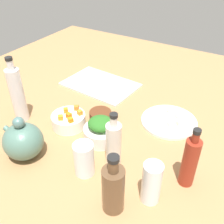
{
  "coord_description": "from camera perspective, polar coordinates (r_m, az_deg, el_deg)",
  "views": [
    {
      "loc": [
        -44.52,
        74.26,
        69.25
      ],
      "look_at": [
        0.0,
        0.0,
        8.0
      ],
      "focal_mm": 42.02,
      "sensor_mm": 36.0,
      "label": 1
    }
  ],
  "objects": [
    {
      "name": "bowl_greens",
      "position": [
        0.99,
        -2.4,
        -4.78
      ],
      "size": [
        13.03,
        13.03,
        5.54
      ],
      "primitive_type": "cylinder",
      "color": "white",
      "rests_on": "tabletop"
    },
    {
      "name": "dumpling_0",
      "position": [
        1.35,
        1.7,
        6.96
      ],
      "size": [
        6.34,
        6.51,
        2.84
      ],
      "primitive_type": "pyramid",
      "rotation": [
        0.0,
        0.0,
        2.11
      ],
      "color": "beige",
      "rests_on": "cutting_board"
    },
    {
      "name": "cutting_board",
      "position": [
        1.35,
        -2.55,
        5.99
      ],
      "size": [
        37.58,
        26.98,
        1.0
      ],
      "primitive_type": "cube",
      "rotation": [
        0.0,
        0.0,
        -0.08
      ],
      "color": "silver",
      "rests_on": "tabletop"
    },
    {
      "name": "carrot_cube_1",
      "position": [
        1.07,
        -10.03,
        0.37
      ],
      "size": [
        2.54,
        2.54,
        1.8
      ],
      "primitive_type": "cube",
      "rotation": [
        0.0,
        0.0,
        0.75
      ],
      "color": "orange",
      "rests_on": "bowl_carrots"
    },
    {
      "name": "carrot_cube_3",
      "position": [
        1.03,
        -11.13,
        -1.2
      ],
      "size": [
        2.53,
        2.53,
        1.8
      ],
      "primitive_type": "cube",
      "rotation": [
        0.0,
        0.0,
        2.23
      ],
      "color": "orange",
      "rests_on": "bowl_carrots"
    },
    {
      "name": "plate_tofu",
      "position": [
        1.11,
        12.28,
        -2.01
      ],
      "size": [
        22.82,
        22.82,
        1.2
      ],
      "primitive_type": "cylinder",
      "color": "white",
      "rests_on": "tabletop"
    },
    {
      "name": "tofu_cube_6",
      "position": [
        1.07,
        10.17,
        -2.01
      ],
      "size": [
        2.53,
        2.53,
        2.2
      ],
      "primitive_type": "cube",
      "rotation": [
        0.0,
        0.0,
        2.98
      ],
      "color": "white",
      "rests_on": "plate_tofu"
    },
    {
      "name": "tofu_cube_2",
      "position": [
        1.06,
        12.61,
        -2.8
      ],
      "size": [
        3.11,
        3.11,
        2.2
      ],
      "primitive_type": "cube",
      "rotation": [
        0.0,
        0.0,
        2.3
      ],
      "color": "white",
      "rests_on": "plate_tofu"
    },
    {
      "name": "bottle_2",
      "position": [
        0.83,
        16.58,
        -10.31
      ],
      "size": [
        4.69,
        4.69,
        21.35
      ],
      "color": "maroon",
      "rests_on": "tabletop"
    },
    {
      "name": "dumpling_3",
      "position": [
        1.33,
        -3.86,
        6.55
      ],
      "size": [
        5.33,
        4.81,
        3.18
      ],
      "primitive_type": "pyramid",
      "rotation": [
        0.0,
        0.0,
        6.13
      ],
      "color": "beige",
      "rests_on": "cutting_board"
    },
    {
      "name": "tofu_cube_5",
      "position": [
        1.08,
        14.44,
        -2.36
      ],
      "size": [
        3.11,
        3.11,
        2.2
      ],
      "primitive_type": "cube",
      "rotation": [
        0.0,
        0.0,
        2.42
      ],
      "color": "#EBEECB",
      "rests_on": "plate_tofu"
    },
    {
      "name": "tofu_cube_1",
      "position": [
        1.14,
        12.45,
        0.08
      ],
      "size": [
        3.01,
        3.01,
        2.2
      ],
      "primitive_type": "cube",
      "rotation": [
        0.0,
        0.0,
        2.1
      ],
      "color": "white",
      "rests_on": "plate_tofu"
    },
    {
      "name": "bowl_carrots",
      "position": [
        1.07,
        -9.4,
        -1.82
      ],
      "size": [
        13.53,
        13.53,
        5.28
      ],
      "primitive_type": "cylinder",
      "color": "white",
      "rests_on": "tabletop"
    },
    {
      "name": "drinking_glass_0",
      "position": [
        0.85,
        -6.11,
        -10.12
      ],
      "size": [
        6.57,
        6.57,
        11.81
      ],
      "primitive_type": "cylinder",
      "color": "white",
      "rests_on": "tabletop"
    },
    {
      "name": "bowl_small_side",
      "position": [
        1.09,
        -2.53,
        -0.8
      ],
      "size": [
        9.18,
        9.18,
        3.96
      ],
      "primitive_type": "cylinder",
      "color": "#592F19",
      "rests_on": "tabletop"
    },
    {
      "name": "bottle_1",
      "position": [
        0.74,
        0.27,
        -16.25
      ],
      "size": [
        6.35,
        6.35,
        20.05
      ],
      "color": "brown",
      "rests_on": "tabletop"
    },
    {
      "name": "carrot_cube_2",
      "position": [
        1.07,
        -7.75,
        0.9
      ],
      "size": [
        2.45,
        2.45,
        1.8
      ],
      "primitive_type": "cube",
      "rotation": [
        0.0,
        0.0,
        0.5
      ],
      "color": "orange",
      "rests_on": "bowl_carrots"
    },
    {
      "name": "carrot_cube_5",
      "position": [
        1.01,
        -9.01,
        -1.72
      ],
      "size": [
        2.43,
        2.43,
        1.8
      ],
      "primitive_type": "cube",
      "rotation": [
        0.0,
        0.0,
        2.66
      ],
      "color": "orange",
      "rests_on": "bowl_carrots"
    },
    {
      "name": "bottle_0",
      "position": [
        1.11,
        -19.91,
        3.67
      ],
      "size": [
        5.51,
        5.51,
        27.71
      ],
      "color": "silver",
      "rests_on": "tabletop"
    },
    {
      "name": "tofu_cube_4",
      "position": [
        1.1,
        12.12,
        -1.17
      ],
      "size": [
        3.08,
        3.08,
        2.2
      ],
      "primitive_type": "cube",
      "rotation": [
        0.0,
        0.0,
        0.92
      ],
      "color": "white",
      "rests_on": "plate_tofu"
    },
    {
      "name": "carrot_cube_4",
      "position": [
        1.03,
        -9.37,
        -0.76
      ],
      "size": [
        1.97,
        1.97,
        1.8
      ],
      "primitive_type": "cube",
      "rotation": [
        0.0,
        0.0,
        3.04
      ],
      "color": "orange",
      "rests_on": "bowl_carrots"
    },
    {
      "name": "tofu_cube_3",
      "position": [
        1.13,
        10.7,
        0.01
      ],
      "size": [
        3.01,
        3.01,
        2.2
      ],
      "primitive_type": "cube",
      "rotation": [
        0.0,
        0.0,
        2.11
      ],
      "color": "white",
      "rests_on": "plate_tofu"
    },
    {
      "name": "bottle_3",
      "position": [
        0.86,
        0.35,
        -6.86
      ],
      "size": [
        5.18,
        5.18,
        20.45
      ],
      "color": "silver",
      "rests_on": "tabletop"
    },
    {
      "name": "chopped_greens_mound",
      "position": [
        0.96,
        -2.47,
        -2.53
      ],
      "size": [
        9.94,
        9.63,
        4.28
      ],
      "primitive_type": "ellipsoid",
      "rotation": [
        0.0,
        0.0,
        3.1
      ],
      "color": "#296621",
      "rests_on": "bowl_greens"
    },
    {
      "name": "dumpling_2",
      "position": [
        1.34,
        -1.04,
        6.72
      ],
      "size": [
        6.27,
        5.99,
        2.06
      ],
      "primitive_type": "pyramid",
      "rotation": [
        0.0,
        0.0,
        3.5
      ],
      "color": "beige",
      "rests_on": "cutting_board"
    },
    {
      "name": "tabletop",
      "position": [
        1.1,
        -0.0,
        -2.77
      ],
      "size": [
        190.0,
        190.0,
        3.0
      ],
      "primitive_type": "cube",
      "color": "#A17449",
      "rests_on": "ground"
    },
    {
      "name": "drinking_glass_1",
      "position": [
        0.78,
        8.59,
        -15.01
      ],
      "size": [
        5.65,
        5.65,
        14.0
      ],
      "primitive_type": "cylinder",
      "color": "white",
      "rests_on": "tabletop"
    },
    {
      "name": "dumpling_4",
      "position": [
        1.37,
        -8.18,
        7.03
      ],
      "size": [
        6.59,
        6.79,
        2.55
      ],
      "primitive_type": "pyramid",
      "rotation": [
        0.0,
        0.0,
        1.36
      ],
      "color": "beige",
      "rests_on": "cutting_board"
    },
    {
      "name": "tofu_cube_0",
      "position": [
        1.11,
        14.29,
        -1.06
      ],
      "size": [
        3.11,
        3.11,
        2.2
      ],
      "primitive_type": "cube",
      "rotation": [
        0.0,
        0.0,
        0.8
      ],
      "color": "white",
      "rests_on": "plate_tofu"
    },
    {
      "name": "teapot",
      "position": [
        0.95,
        -18.8,
        -5.92
      ],
      "size": [
        15.64,
        13.6,
        16.33
      ],
      "color": "#4B7062",
      "rests_on": "tabletop"
    },
    {
      "name": "carrot_cube_0",
      "position": [
        1.04,
        -7.0,
        -0.12
      ],
      "size": [
        2.31,
        2.31,
        1.8
      ],
      "primitive_type": "cube",
      "rotation": [
        0.0,
        0.0,
        2.79
      ],
      "color": "orange",
      "rests_on": "bowl_carrots"
    },
    {
      "name": "dumpling_1",
      "position": [
        1.26,
        0.34,
        4.87
      ],
      "size": [
        6.18,
        6.17,
        3.19
      ],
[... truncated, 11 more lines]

